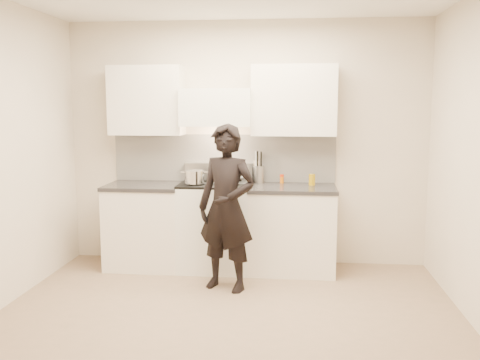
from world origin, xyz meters
name	(u,v)px	position (x,y,z in m)	size (l,w,h in m)	color
ground_plane	(227,320)	(0.00, 0.00, 0.00)	(4.00, 4.00, 0.00)	#8A6D55
room_shell	(225,126)	(-0.06, 0.37, 1.60)	(4.04, 3.54, 2.70)	beige
stove	(216,225)	(-0.30, 1.42, 0.47)	(0.76, 0.65, 0.96)	white
counter_right	(292,228)	(0.53, 1.43, 0.46)	(0.92, 0.67, 0.92)	silver
counter_left	(146,225)	(-1.08, 1.43, 0.46)	(0.82, 0.67, 0.92)	silver
wok	(233,172)	(-0.13, 1.56, 1.05)	(0.33, 0.41, 0.27)	silver
stock_pot	(194,177)	(-0.50, 1.28, 1.03)	(0.29, 0.23, 0.14)	silver
utensil_crock	(258,173)	(0.15, 1.66, 1.03)	(0.13, 0.13, 0.35)	#9D9D9D
spice_jar	(282,179)	(0.41, 1.65, 0.97)	(0.04, 0.04, 0.10)	orange
oil_glass	(312,180)	(0.74, 1.53, 0.98)	(0.07, 0.07, 0.12)	#A98008
person	(227,208)	(-0.10, 0.77, 0.80)	(0.59, 0.38, 1.60)	black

